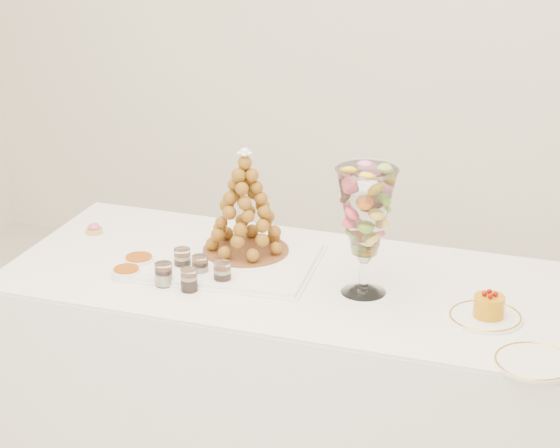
% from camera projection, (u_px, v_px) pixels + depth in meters
% --- Properties ---
extents(buffet_table, '(2.01, 0.90, 0.75)m').
position_uv_depth(buffet_table, '(318.00, 387.00, 3.50)').
color(buffet_table, white).
rests_on(buffet_table, ground).
extents(lace_tray, '(0.60, 0.48, 0.02)m').
position_uv_depth(lace_tray, '(227.00, 262.00, 3.48)').
color(lace_tray, white).
rests_on(lace_tray, buffet_table).
extents(macaron_vase, '(0.18, 0.18, 0.39)m').
position_uv_depth(macaron_vase, '(366.00, 213.00, 3.19)').
color(macaron_vase, white).
rests_on(macaron_vase, buffet_table).
extents(cake_plate, '(0.21, 0.21, 0.01)m').
position_uv_depth(cake_plate, '(485.00, 317.00, 3.12)').
color(cake_plate, white).
rests_on(cake_plate, buffet_table).
extents(spare_plate, '(0.22, 0.22, 0.01)m').
position_uv_depth(spare_plate, '(535.00, 362.00, 2.87)').
color(spare_plate, white).
rests_on(spare_plate, buffet_table).
extents(pink_tart, '(0.06, 0.06, 0.04)m').
position_uv_depth(pink_tart, '(94.00, 229.00, 3.72)').
color(pink_tart, tan).
rests_on(pink_tart, buffet_table).
extents(verrine_a, '(0.07, 0.07, 0.07)m').
position_uv_depth(verrine_a, '(182.00, 259.00, 3.42)').
color(verrine_a, white).
rests_on(verrine_a, buffet_table).
extents(verrine_b, '(0.06, 0.06, 0.07)m').
position_uv_depth(verrine_b, '(200.00, 266.00, 3.38)').
color(verrine_b, white).
rests_on(verrine_b, buffet_table).
extents(verrine_c, '(0.07, 0.07, 0.07)m').
position_uv_depth(verrine_c, '(222.00, 273.00, 3.32)').
color(verrine_c, white).
rests_on(verrine_c, buffet_table).
extents(verrine_d, '(0.06, 0.06, 0.07)m').
position_uv_depth(verrine_d, '(164.00, 274.00, 3.32)').
color(verrine_d, white).
rests_on(verrine_d, buffet_table).
extents(verrine_e, '(0.06, 0.06, 0.07)m').
position_uv_depth(verrine_e, '(189.00, 280.00, 3.28)').
color(verrine_e, white).
rests_on(verrine_e, buffet_table).
extents(ramekin_back, '(0.10, 0.10, 0.03)m').
position_uv_depth(ramekin_back, '(139.00, 262.00, 3.46)').
color(ramekin_back, white).
rests_on(ramekin_back, buffet_table).
extents(ramekin_front, '(0.09, 0.09, 0.03)m').
position_uv_depth(ramekin_front, '(127.00, 273.00, 3.38)').
color(ramekin_front, white).
rests_on(ramekin_front, buffet_table).
extents(croquembouche, '(0.28, 0.28, 0.35)m').
position_uv_depth(croquembouche, '(245.00, 202.00, 3.47)').
color(croquembouche, brown).
rests_on(croquembouche, lace_tray).
extents(mousse_cake, '(0.09, 0.09, 0.08)m').
position_uv_depth(mousse_cake, '(489.00, 306.00, 3.10)').
color(mousse_cake, '#C27F09').
rests_on(mousse_cake, cake_plate).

